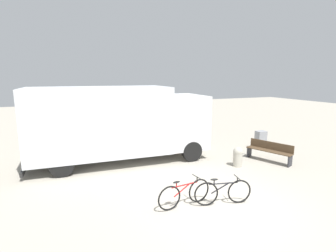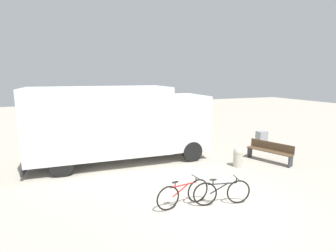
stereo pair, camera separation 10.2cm
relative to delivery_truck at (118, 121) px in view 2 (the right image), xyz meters
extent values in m
plane|color=#A8A091|center=(1.79, -5.08, -1.72)|extent=(60.00, 60.00, 0.00)
cube|color=silver|center=(-0.73, 0.03, 0.06)|extent=(5.61, 2.71, 2.71)
cube|color=silver|center=(2.88, -0.10, -0.14)|extent=(1.80, 2.48, 2.30)
cube|color=black|center=(-3.54, 0.13, -1.48)|extent=(0.19, 2.39, 0.16)
cylinder|color=black|center=(2.92, 0.99, -1.29)|extent=(0.87, 0.31, 0.86)
cylinder|color=black|center=(2.84, -1.20, -1.29)|extent=(0.87, 0.31, 0.86)
cylinder|color=black|center=(-2.21, 1.18, -1.29)|extent=(0.87, 0.31, 0.86)
cylinder|color=black|center=(-2.29, -1.02, -1.29)|extent=(0.87, 0.31, 0.86)
cube|color=brown|center=(5.82, -2.50, -1.25)|extent=(1.05, 1.91, 0.04)
cube|color=brown|center=(5.99, -2.44, -1.08)|extent=(0.71, 1.78, 0.37)
cube|color=#2D2D33|center=(6.14, -3.34, -1.49)|extent=(0.34, 0.17, 0.45)
cube|color=#2D2D33|center=(5.50, -1.66, -1.49)|extent=(0.34, 0.17, 0.45)
torus|color=black|center=(0.36, -4.72, -1.37)|extent=(0.69, 0.13, 0.69)
torus|color=black|center=(1.32, -4.60, -1.37)|extent=(0.69, 0.13, 0.69)
cylinder|color=red|center=(0.84, -4.66, -1.09)|extent=(0.83, 0.14, 0.04)
cylinder|color=red|center=(0.77, -4.67, -1.22)|extent=(0.55, 0.11, 0.32)
cylinder|color=red|center=(0.58, -4.69, -1.04)|extent=(0.03, 0.03, 0.11)
ellipsoid|color=black|center=(0.58, -4.69, -0.96)|extent=(0.23, 0.12, 0.05)
cylinder|color=black|center=(1.25, -4.61, -1.02)|extent=(0.03, 0.03, 0.15)
cylinder|color=black|center=(1.25, -4.61, -0.95)|extent=(0.08, 0.44, 0.02)
torus|color=black|center=(1.40, -4.87, -1.37)|extent=(0.69, 0.19, 0.69)
torus|color=black|center=(2.35, -5.08, -1.37)|extent=(0.69, 0.19, 0.69)
cylinder|color=black|center=(1.88, -4.98, -1.09)|extent=(0.82, 0.21, 0.04)
cylinder|color=black|center=(1.81, -4.96, -1.22)|extent=(0.55, 0.15, 0.32)
cylinder|color=black|center=(1.62, -4.92, -1.04)|extent=(0.03, 0.03, 0.11)
ellipsoid|color=black|center=(1.62, -4.92, -0.96)|extent=(0.23, 0.14, 0.05)
cylinder|color=black|center=(2.28, -5.07, -1.02)|extent=(0.03, 0.03, 0.15)
cylinder|color=black|center=(2.28, -5.07, -0.95)|extent=(0.12, 0.43, 0.02)
cylinder|color=#B2AD9E|center=(4.24, -2.50, -1.42)|extent=(0.36, 0.36, 0.60)
sphere|color=#B2AD9E|center=(4.24, -2.50, -1.12)|extent=(0.38, 0.38, 0.38)
cube|color=gray|center=(6.93, -0.75, -1.27)|extent=(0.48, 0.37, 0.89)
camera|label=1|loc=(-2.14, -10.75, 1.84)|focal=28.00mm
camera|label=2|loc=(-2.05, -10.78, 1.84)|focal=28.00mm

